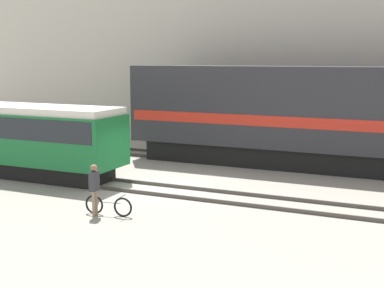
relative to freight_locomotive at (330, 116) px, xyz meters
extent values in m
plane|color=#9E998C|center=(-5.47, -6.36, -2.53)|extent=(120.00, 120.00, 0.00)
cube|color=#47423D|center=(-5.47, -7.58, -2.46)|extent=(60.00, 0.07, 0.14)
cube|color=#47423D|center=(-5.47, -6.15, -2.46)|extent=(60.00, 0.07, 0.14)
cube|color=#47423D|center=(-5.47, -0.72, -2.46)|extent=(60.00, 0.07, 0.14)
cube|color=#47423D|center=(-5.47, 0.72, -2.46)|extent=(60.00, 0.07, 0.14)
cube|color=beige|center=(-5.47, 7.04, 3.66)|extent=(42.34, 6.00, 12.37)
cube|color=black|center=(-0.14, 0.00, -2.03)|extent=(17.78, 2.55, 1.00)
cube|color=#2D2D33|center=(-0.14, 0.00, 0.38)|extent=(19.32, 3.00, 3.81)
cube|color=red|center=(-0.14, 0.00, -0.19)|extent=(18.94, 3.04, 0.50)
cube|color=black|center=(-12.30, -6.87, -2.18)|extent=(8.64, 2.00, 0.70)
cube|color=#196B33|center=(-12.30, -6.87, -0.75)|extent=(9.82, 2.50, 2.15)
cube|color=#1E2328|center=(-12.30, -6.87, -0.23)|extent=(9.43, 2.54, 0.90)
cube|color=silver|center=(-12.30, -6.87, 0.47)|extent=(9.63, 2.38, 0.30)
torus|color=black|center=(-4.79, -10.43, -2.20)|extent=(0.66, 0.14, 0.66)
torus|color=black|center=(-5.84, -10.55, -2.20)|extent=(0.66, 0.14, 0.66)
cylinder|color=#A5A5AD|center=(-5.32, -10.49, -2.08)|extent=(0.90, 0.14, 0.04)
cylinder|color=#A5A5AD|center=(-5.69, -10.53, -2.05)|extent=(0.03, 0.03, 0.30)
cylinder|color=#262626|center=(-4.79, -10.43, -1.82)|extent=(0.07, 0.44, 0.02)
cylinder|color=#8C7A5B|center=(-5.73, -10.60, -2.10)|extent=(0.11, 0.11, 0.85)
cylinder|color=#8C7A5B|center=(-5.72, -10.76, -2.10)|extent=(0.11, 0.11, 0.85)
cube|color=#333338|center=(-5.72, -10.68, -1.34)|extent=(0.26, 0.38, 0.66)
sphere|color=#8C664C|center=(-5.72, -10.68, -0.90)|extent=(0.23, 0.23, 0.23)
camera|label=1|loc=(4.35, -25.01, 2.69)|focal=50.00mm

